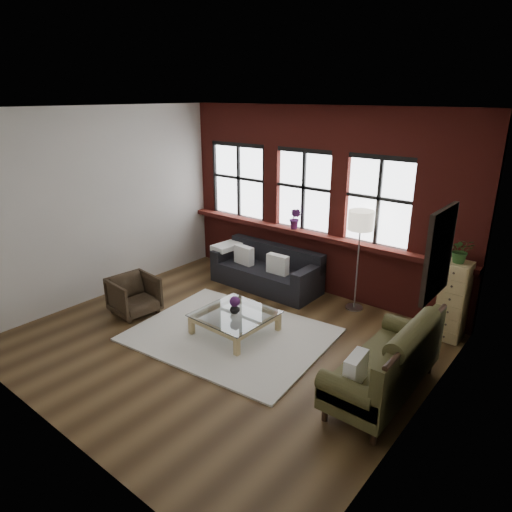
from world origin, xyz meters
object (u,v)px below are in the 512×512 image
Objects in this scene: vintage_settee at (384,358)px; coffee_table at (235,323)px; armchair at (134,295)px; floor_lamp at (358,257)px; drawer_chest at (453,301)px; vase at (235,308)px; dark_sofa at (266,268)px.

vintage_settee is 2.34m from coffee_table.
floor_lamp reaches higher than armchair.
floor_lamp is at bearing 179.52° from drawer_chest.
vase reaches higher than coffee_table.
coffee_table is 3.15m from drawer_chest.
armchair is at bearing -114.75° from dark_sofa.
vase is 0.09× the size of floor_lamp.
floor_lamp is (1.69, 0.22, 0.54)m from dark_sofa.
armchair is (-4.02, -0.50, -0.19)m from vintage_settee.
vase is (0.71, -1.66, 0.05)m from dark_sofa.
drawer_chest is at bearing -54.30° from armchair.
coffee_table is 2.24m from floor_lamp.
armchair is at bearing -150.57° from drawer_chest.
drawer_chest is (0.19, 1.88, 0.09)m from vintage_settee.
dark_sofa reaches higher than coffee_table.
drawer_chest is (4.21, 2.37, 0.27)m from armchair.
dark_sofa is at bearing -18.47° from armchair.
drawer_chest is at bearing 36.64° from vase.
armchair reaches higher than coffee_table.
coffee_table is 0.88× the size of drawer_chest.
drawer_chest reaches higher than armchair.
floor_lamp is (2.69, 2.39, 0.60)m from armchair.
dark_sofa is 1.97× the size of coffee_table.
dark_sofa is 1.79m from floor_lamp.
vintage_settee reaches higher than coffee_table.
armchair reaches higher than vase.
dark_sofa is 1.08× the size of vintage_settee.
vase is (0.00, 0.00, 0.25)m from coffee_table.
dark_sofa is at bearing 113.11° from coffee_table.
dark_sofa is 1.81m from coffee_table.
vintage_settee is at bearing -28.97° from dark_sofa.
vintage_settee is at bearing -95.82° from drawer_chest.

